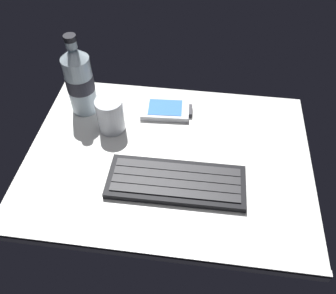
% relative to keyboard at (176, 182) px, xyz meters
% --- Properties ---
extents(ground_plane, '(0.64, 0.48, 0.03)m').
position_rel_keyboard_xyz_m(ground_plane, '(-0.03, 0.07, -0.02)').
color(ground_plane, silver).
extents(keyboard, '(0.29, 0.11, 0.02)m').
position_rel_keyboard_xyz_m(keyboard, '(0.00, 0.00, 0.00)').
color(keyboard, black).
rests_on(keyboard, ground_plane).
extents(handheld_device, '(0.13, 0.08, 0.02)m').
position_rel_keyboard_xyz_m(handheld_device, '(-0.05, 0.22, -0.00)').
color(handheld_device, silver).
rests_on(handheld_device, ground_plane).
extents(juice_cup, '(0.06, 0.06, 0.09)m').
position_rel_keyboard_xyz_m(juice_cup, '(-0.17, 0.15, 0.03)').
color(juice_cup, silver).
rests_on(juice_cup, ground_plane).
extents(water_bottle, '(0.07, 0.07, 0.21)m').
position_rel_keyboard_xyz_m(water_bottle, '(-0.26, 0.21, 0.08)').
color(water_bottle, silver).
rests_on(water_bottle, ground_plane).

